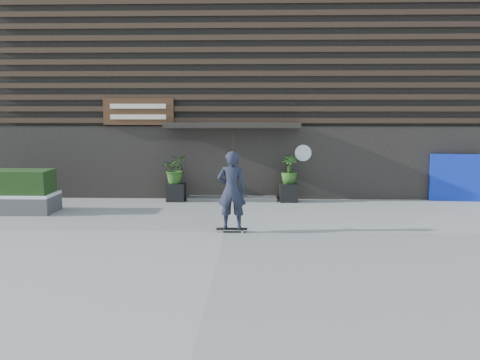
{
  "coord_description": "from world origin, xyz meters",
  "views": [
    {
      "loc": [
        0.8,
        -12.85,
        3.08
      ],
      "look_at": [
        0.35,
        1.63,
        1.1
      ],
      "focal_mm": 38.88,
      "sensor_mm": 36.0,
      "label": 1
    }
  ],
  "objects_px": {
    "planter_pot_left": "(176,192)",
    "planter_pot_right": "(289,193)",
    "blue_tarp": "(456,178)",
    "skateboarder": "(232,190)"
  },
  "relations": [
    {
      "from": "planter_pot_right",
      "to": "planter_pot_left",
      "type": "bearing_deg",
      "value": 180.0
    },
    {
      "from": "skateboarder",
      "to": "blue_tarp",
      "type": "bearing_deg",
      "value": 32.93
    },
    {
      "from": "planter_pot_left",
      "to": "blue_tarp",
      "type": "relative_size",
      "value": 0.35
    },
    {
      "from": "planter_pot_left",
      "to": "planter_pot_right",
      "type": "distance_m",
      "value": 3.8
    },
    {
      "from": "blue_tarp",
      "to": "skateboarder",
      "type": "height_order",
      "value": "skateboarder"
    },
    {
      "from": "planter_pot_right",
      "to": "blue_tarp",
      "type": "bearing_deg",
      "value": 3.05
    },
    {
      "from": "planter_pot_right",
      "to": "blue_tarp",
      "type": "xyz_separation_m",
      "value": [
        5.63,
        0.3,
        0.49
      ]
    },
    {
      "from": "planter_pot_left",
      "to": "skateboarder",
      "type": "distance_m",
      "value": 4.98
    },
    {
      "from": "planter_pot_left",
      "to": "skateboarder",
      "type": "height_order",
      "value": "skateboarder"
    },
    {
      "from": "planter_pot_left",
      "to": "planter_pot_right",
      "type": "relative_size",
      "value": 1.0
    }
  ]
}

